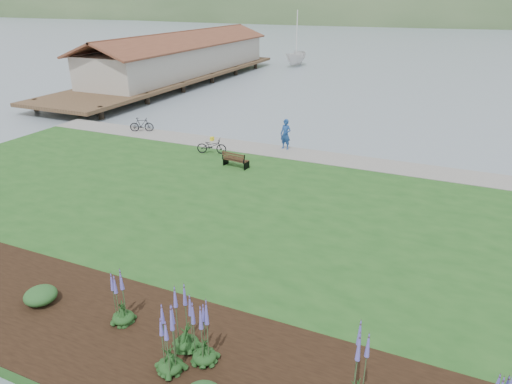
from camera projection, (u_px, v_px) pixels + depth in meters
ground at (231, 202)px, 21.51m from camera, size 600.00×600.00×0.00m
lawn at (210, 216)px, 19.75m from camera, size 34.00×20.00×0.40m
shoreline_path at (283, 152)px, 27.14m from camera, size 34.00×2.20×0.03m
garden_bed at (165, 349)px, 12.00m from camera, size 24.00×4.40×0.04m
far_hillside at (505, 24)px, 156.84m from camera, size 580.00×80.00×38.00m
pier_pavilion at (182, 57)px, 51.02m from camera, size 8.00×36.00×5.40m
park_bench at (235, 159)px, 24.61m from camera, size 1.49×0.78×0.88m
person at (286, 132)px, 27.26m from camera, size 0.87×0.67×2.17m
bicycle_a at (212, 146)px, 26.77m from camera, size 1.09×1.86×0.92m
bicycle_b at (142, 125)px, 31.09m from camera, size 1.10×1.65×0.97m
sailboat at (296, 66)px, 63.25m from camera, size 9.13×9.28×23.16m
pannier at (212, 139)px, 29.19m from camera, size 0.21×0.28×0.27m
echium_0 at (168, 340)px, 10.88m from camera, size 0.62×0.62×2.23m
echium_1 at (203, 334)px, 11.22m from camera, size 0.62×0.62×2.13m
echium_2 at (359, 375)px, 9.93m from camera, size 0.62×0.62×2.38m
echium_4 at (121, 299)px, 12.63m from camera, size 0.62×0.62×2.00m
echium_5 at (186, 321)px, 11.67m from camera, size 0.62×0.62×2.24m
shrub_0 at (41, 295)px, 13.69m from camera, size 0.97×0.97×0.48m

